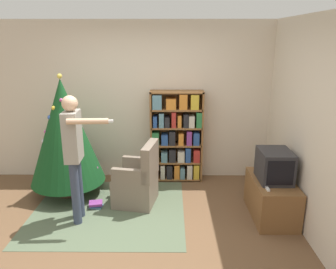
{
  "coord_description": "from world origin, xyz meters",
  "views": [
    {
      "loc": [
        0.42,
        -3.46,
        2.33
      ],
      "look_at": [
        0.38,
        0.83,
        1.05
      ],
      "focal_mm": 35.0,
      "sensor_mm": 36.0,
      "label": 1
    }
  ],
  "objects_px": {
    "bookshelf": "(177,137)",
    "armchair": "(138,183)",
    "standing_person": "(74,149)",
    "television": "(275,166)",
    "christmas_tree": "(65,132)"
  },
  "relations": [
    {
      "from": "armchair",
      "to": "standing_person",
      "type": "xyz_separation_m",
      "value": [
        -0.73,
        -0.46,
        0.67
      ]
    },
    {
      "from": "christmas_tree",
      "to": "armchair",
      "type": "xyz_separation_m",
      "value": [
        1.09,
        -0.29,
        -0.67
      ]
    },
    {
      "from": "christmas_tree",
      "to": "standing_person",
      "type": "distance_m",
      "value": 0.83
    },
    {
      "from": "television",
      "to": "armchair",
      "type": "distance_m",
      "value": 1.9
    },
    {
      "from": "bookshelf",
      "to": "armchair",
      "type": "bearing_deg",
      "value": -124.08
    },
    {
      "from": "armchair",
      "to": "christmas_tree",
      "type": "bearing_deg",
      "value": -94.44
    },
    {
      "from": "armchair",
      "to": "standing_person",
      "type": "relative_size",
      "value": 0.55
    },
    {
      "from": "television",
      "to": "bookshelf",
      "type": "bearing_deg",
      "value": 136.45
    },
    {
      "from": "bookshelf",
      "to": "armchair",
      "type": "height_order",
      "value": "bookshelf"
    },
    {
      "from": "television",
      "to": "standing_person",
      "type": "bearing_deg",
      "value": -177.37
    },
    {
      "from": "christmas_tree",
      "to": "armchair",
      "type": "height_order",
      "value": "christmas_tree"
    },
    {
      "from": "armchair",
      "to": "standing_person",
      "type": "bearing_deg",
      "value": -47.32
    },
    {
      "from": "standing_person",
      "to": "bookshelf",
      "type": "bearing_deg",
      "value": 132.33
    },
    {
      "from": "bookshelf",
      "to": "television",
      "type": "relative_size",
      "value": 3.07
    },
    {
      "from": "bookshelf",
      "to": "television",
      "type": "height_order",
      "value": "bookshelf"
    }
  ]
}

